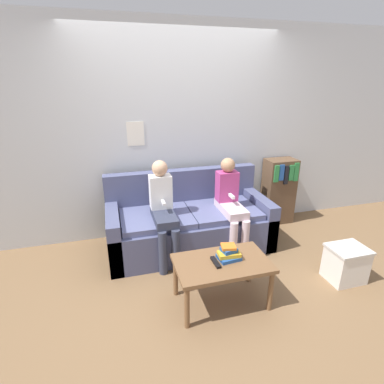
{
  "coord_description": "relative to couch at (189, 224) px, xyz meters",
  "views": [
    {
      "loc": [
        -0.84,
        -2.61,
        1.93
      ],
      "look_at": [
        0.0,
        0.4,
        0.76
      ],
      "focal_mm": 28.0,
      "sensor_mm": 36.0,
      "label": 1
    }
  ],
  "objects": [
    {
      "name": "ground_plane",
      "position": [
        0.0,
        -0.54,
        -0.3
      ],
      "size": [
        10.0,
        10.0,
        0.0
      ],
      "primitive_type": "plane",
      "color": "brown"
    },
    {
      "name": "wall_back",
      "position": [
        -0.0,
        0.51,
        1.0
      ],
      "size": [
        8.0,
        0.06,
        2.6
      ],
      "color": "silver",
      "rests_on": "ground_plane"
    },
    {
      "name": "couch",
      "position": [
        0.0,
        0.0,
        0.0
      ],
      "size": [
        1.91,
        0.84,
        0.89
      ],
      "color": "#4C5175",
      "rests_on": "ground_plane"
    },
    {
      "name": "coffee_table",
      "position": [
        0.02,
        -1.06,
        0.08
      ],
      "size": [
        0.84,
        0.5,
        0.43
      ],
      "color": "brown",
      "rests_on": "ground_plane"
    },
    {
      "name": "person_left",
      "position": [
        -0.34,
        -0.2,
        0.34
      ],
      "size": [
        0.24,
        0.57,
        1.13
      ],
      "color": "#33384C",
      "rests_on": "ground_plane"
    },
    {
      "name": "person_right",
      "position": [
        0.45,
        -0.2,
        0.32
      ],
      "size": [
        0.24,
        0.57,
        1.1
      ],
      "color": "silver",
      "rests_on": "ground_plane"
    },
    {
      "name": "tv_remote",
      "position": [
        -0.05,
        -1.07,
        0.15
      ],
      "size": [
        0.05,
        0.17,
        0.02
      ],
      "rotation": [
        0.0,
        0.0,
        0.03
      ],
      "color": "black",
      "rests_on": "coffee_table"
    },
    {
      "name": "book_stack",
      "position": [
        0.09,
        -1.03,
        0.19
      ],
      "size": [
        0.2,
        0.17,
        0.13
      ],
      "color": "#23519E",
      "rests_on": "coffee_table"
    },
    {
      "name": "bookshelf",
      "position": [
        1.4,
        0.32,
        0.17
      ],
      "size": [
        0.41,
        0.29,
        0.92
      ],
      "color": "brown",
      "rests_on": "ground_plane"
    },
    {
      "name": "storage_box",
      "position": [
        1.35,
        -1.09,
        -0.11
      ],
      "size": [
        0.37,
        0.31,
        0.37
      ],
      "color": "silver",
      "rests_on": "ground_plane"
    }
  ]
}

